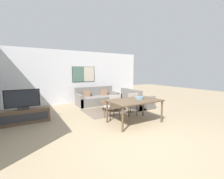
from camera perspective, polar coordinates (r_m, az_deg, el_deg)
name	(u,v)px	position (r m, az deg, el deg)	size (l,w,h in m)	color
ground_plane	(141,139)	(4.07, 11.13, -18.07)	(24.00, 24.00, 0.00)	#9E896B
wall_back	(77,77)	(8.38, -13.30, 4.64)	(7.80, 0.09, 2.80)	silver
area_rug	(111,110)	(6.66, -0.24, -7.93)	(2.35, 1.61, 0.01)	#706051
tv_console	(24,116)	(5.79, -30.56, -8.79)	(1.57, 0.39, 0.48)	brown
television	(23,100)	(5.68, -30.91, -3.32)	(1.03, 0.20, 0.66)	#2D2D33
sofa_main	(97,99)	(7.92, -5.82, -3.51)	(2.13, 0.95, 0.89)	slate
sofa_side	(136,101)	(7.26, 9.08, -4.53)	(0.95, 1.43, 0.89)	slate
coffee_table	(111,103)	(6.59, -0.24, -5.35)	(1.10, 1.10, 0.41)	brown
dining_table	(135,102)	(5.03, 8.64, -4.75)	(1.71, 1.03, 0.77)	brown
dining_chair_left	(113,105)	(5.39, 0.48, -6.03)	(0.46, 0.46, 0.89)	#B2A899
dining_chair_centre	(131,103)	(5.88, 7.29, -4.99)	(0.46, 0.46, 0.89)	#B2A899
fruit_bowl	(139,98)	(5.23, 10.32, -3.09)	(0.30, 0.30, 0.08)	slate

